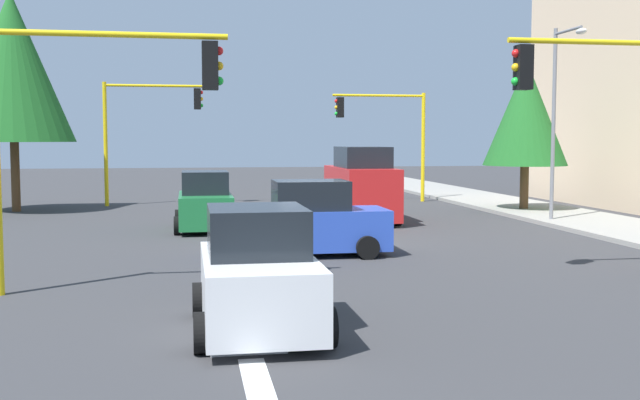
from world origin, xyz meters
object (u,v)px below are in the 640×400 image
(traffic_signal_near_right, at_px, (94,104))
(delivery_van_red, at_px, (361,187))
(traffic_signal_near_left, at_px, (619,106))
(car_white, at_px, (258,275))
(traffic_signal_far_left, at_px, (386,124))
(car_green, at_px, (205,203))
(tree_roadside_mid, at_px, (526,114))
(tree_opposite_side, at_px, (12,67))
(traffic_signal_far_right, at_px, (146,119))
(car_blue, at_px, (316,221))
(street_lamp_curbside, at_px, (559,103))

(traffic_signal_near_right, height_order, delivery_van_red, traffic_signal_near_right)
(traffic_signal_near_left, relative_size, car_white, 1.47)
(traffic_signal_far_left, distance_m, car_white, 25.23)
(car_green, bearing_deg, traffic_signal_near_left, 41.52)
(tree_roadside_mid, bearing_deg, traffic_signal_far_left, -143.96)
(traffic_signal_near_right, bearing_deg, car_white, 38.46)
(tree_opposite_side, xyz_separation_m, delivery_van_red, (6.36, 13.47, -4.78))
(traffic_signal_far_left, xyz_separation_m, car_white, (23.62, -8.39, -2.86))
(traffic_signal_far_left, relative_size, tree_opposite_side, 0.57)
(traffic_signal_far_right, height_order, car_blue, traffic_signal_far_right)
(tree_roadside_mid, height_order, delivery_van_red, tree_roadside_mid)
(traffic_signal_near_left, distance_m, street_lamp_curbside, 10.26)
(traffic_signal_far_right, height_order, car_green, traffic_signal_far_right)
(traffic_signal_far_left, xyz_separation_m, traffic_signal_far_right, (0.00, -11.32, 0.23))
(car_white, height_order, car_green, same)
(traffic_signal_near_right, bearing_deg, traffic_signal_far_right, -179.83)
(traffic_signal_far_right, height_order, traffic_signal_near_right, traffic_signal_far_right)
(delivery_van_red, bearing_deg, car_green, -74.72)
(delivery_van_red, xyz_separation_m, car_white, (15.26, -5.22, -0.39))
(car_white, bearing_deg, traffic_signal_far_right, -172.91)
(traffic_signal_near_left, height_order, tree_roadside_mid, tree_roadside_mid)
(tree_opposite_side, distance_m, car_blue, 18.23)
(traffic_signal_far_right, bearing_deg, traffic_signal_near_right, 0.17)
(car_white, bearing_deg, tree_opposite_side, -159.12)
(traffic_signal_near_right, distance_m, car_blue, 7.08)
(traffic_signal_near_right, relative_size, tree_roadside_mid, 0.84)
(traffic_signal_far_left, xyz_separation_m, delivery_van_red, (8.36, -3.17, -2.48))
(car_blue, bearing_deg, car_white, -16.27)
(street_lamp_curbside, xyz_separation_m, car_white, (13.23, -11.95, -3.45))
(traffic_signal_near_right, bearing_deg, car_blue, 128.10)
(traffic_signal_near_right, bearing_deg, car_green, 166.83)
(tree_opposite_side, height_order, car_green, tree_opposite_side)
(traffic_signal_far_left, bearing_deg, traffic_signal_near_left, 0.02)
(traffic_signal_near_left, relative_size, delivery_van_red, 1.11)
(tree_opposite_side, height_order, car_blue, tree_opposite_side)
(traffic_signal_far_right, relative_size, tree_opposite_side, 0.61)
(traffic_signal_far_left, bearing_deg, car_green, -41.89)
(car_green, xyz_separation_m, car_blue, (6.07, 2.75, 0.00))
(tree_opposite_side, bearing_deg, traffic_signal_far_right, 110.64)
(traffic_signal_near_right, relative_size, car_white, 1.45)
(traffic_signal_near_left, xyz_separation_m, street_lamp_curbside, (-9.61, 3.56, 0.56))
(car_white, xyz_separation_m, car_green, (-13.69, -0.52, 0.00))
(tree_opposite_side, bearing_deg, traffic_signal_near_right, 16.61)
(car_white, bearing_deg, traffic_signal_near_left, 113.34)
(delivery_van_red, bearing_deg, tree_opposite_side, -115.29)
(traffic_signal_far_right, height_order, traffic_signal_near_left, traffic_signal_far_right)
(traffic_signal_far_left, distance_m, traffic_signal_near_right, 22.95)
(delivery_van_red, distance_m, car_green, 5.96)
(traffic_signal_far_right, height_order, tree_roadside_mid, tree_roadside_mid)
(traffic_signal_near_right, distance_m, tree_opposite_side, 18.93)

